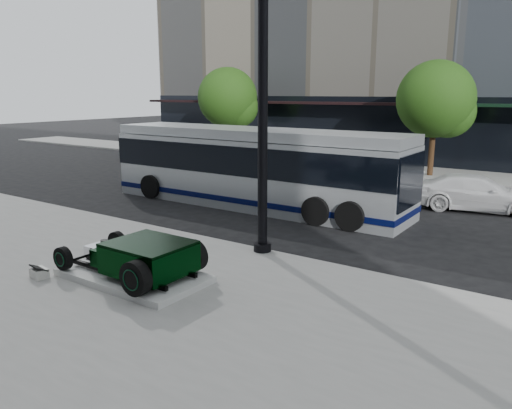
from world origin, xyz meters
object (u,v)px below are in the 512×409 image
Objects in this scene: hot_rod at (143,257)px; lamppost at (263,102)px; white_sedan at (477,193)px; transit_bus at (253,167)px.

lamppost reaches higher than hot_rod.
white_sedan is (4.53, 12.14, -0.05)m from hot_rod.
transit_bus is 2.72× the size of white_sedan.
lamppost is 6.56m from transit_bus.
transit_bus is 8.30m from white_sedan.
hot_rod is at bearing -71.65° from transit_bus.
lamppost is 10.08m from white_sedan.
lamppost is at bearing 145.18° from white_sedan.
hot_rod is 8.64m from transit_bus.
lamppost is at bearing -52.85° from transit_bus.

